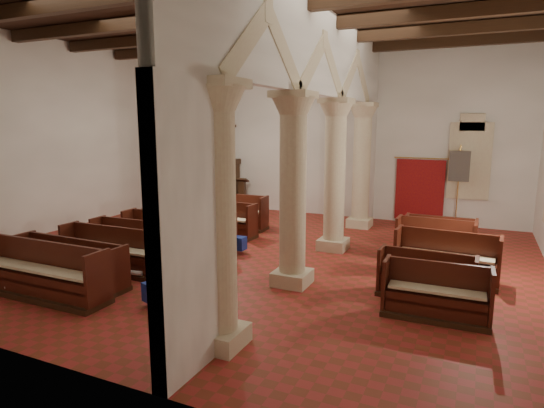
{
  "coord_description": "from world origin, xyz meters",
  "views": [
    {
      "loc": [
        5.3,
        -10.2,
        3.46
      ],
      "look_at": [
        0.41,
        0.5,
        1.33
      ],
      "focal_mm": 30.0,
      "sensor_mm": 36.0,
      "label": 1
    }
  ],
  "objects_px": {
    "lectern": "(242,196)",
    "processional_banner": "(457,204)",
    "pipe_organ": "(213,174)",
    "nave_pew_0": "(38,279)",
    "aisle_pew_0": "(436,300)"
  },
  "relations": [
    {
      "from": "pipe_organ",
      "to": "lectern",
      "type": "xyz_separation_m",
      "value": [
        1.32,
        -0.01,
        -0.83
      ]
    },
    {
      "from": "lectern",
      "to": "processional_banner",
      "type": "relative_size",
      "value": 0.48
    },
    {
      "from": "lectern",
      "to": "processional_banner",
      "type": "height_order",
      "value": "processional_banner"
    },
    {
      "from": "lectern",
      "to": "pipe_organ",
      "type": "bearing_deg",
      "value": 172.38
    },
    {
      "from": "nave_pew_0",
      "to": "aisle_pew_0",
      "type": "height_order",
      "value": "nave_pew_0"
    },
    {
      "from": "pipe_organ",
      "to": "aisle_pew_0",
      "type": "bearing_deg",
      "value": -39.11
    },
    {
      "from": "nave_pew_0",
      "to": "aisle_pew_0",
      "type": "xyz_separation_m",
      "value": [
        7.36,
        2.2,
        -0.03
      ]
    },
    {
      "from": "lectern",
      "to": "aisle_pew_0",
      "type": "xyz_separation_m",
      "value": [
        7.95,
        -7.52,
        -0.2
      ]
    },
    {
      "from": "lectern",
      "to": "nave_pew_0",
      "type": "distance_m",
      "value": 9.75
    },
    {
      "from": "processional_banner",
      "to": "nave_pew_0",
      "type": "xyz_separation_m",
      "value": [
        -7.31,
        -9.73,
        -0.48
      ]
    },
    {
      "from": "pipe_organ",
      "to": "lectern",
      "type": "bearing_deg",
      "value": -0.51
    },
    {
      "from": "aisle_pew_0",
      "to": "nave_pew_0",
      "type": "bearing_deg",
      "value": -164.64
    },
    {
      "from": "processional_banner",
      "to": "nave_pew_0",
      "type": "bearing_deg",
      "value": -125.5
    },
    {
      "from": "aisle_pew_0",
      "to": "processional_banner",
      "type": "bearing_deg",
      "value": 89.01
    },
    {
      "from": "aisle_pew_0",
      "to": "pipe_organ",
      "type": "bearing_deg",
      "value": 139.56
    }
  ]
}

